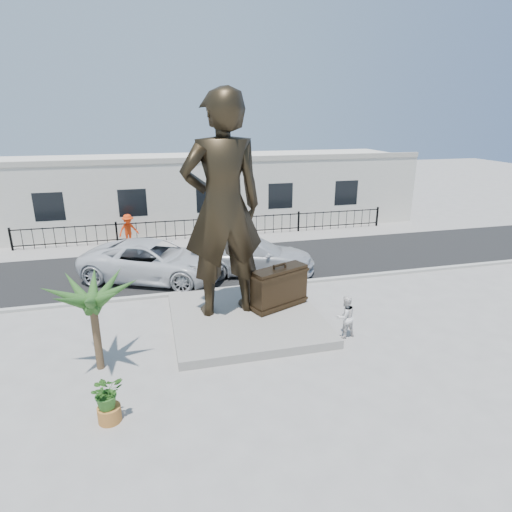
{
  "coord_description": "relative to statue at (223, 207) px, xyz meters",
  "views": [
    {
      "loc": [
        -3.54,
        -12.04,
        7.14
      ],
      "look_at": [
        0.0,
        2.0,
        2.3
      ],
      "focal_mm": 30.0,
      "sensor_mm": 36.0,
      "label": 1
    }
  ],
  "objects": [
    {
      "name": "suitcase",
      "position": [
        2.0,
        -0.17,
        -3.06
      ],
      "size": [
        2.26,
        1.48,
        1.52
      ],
      "primitive_type": "cube",
      "rotation": [
        0.0,
        0.0,
        0.4
      ],
      "color": "black",
      "rests_on": "plinth"
    },
    {
      "name": "ground",
      "position": [
        1.16,
        -2.01,
        -4.13
      ],
      "size": [
        100.0,
        100.0,
        0.0
      ],
      "primitive_type": "plane",
      "color": "#9E9991",
      "rests_on": "ground"
    },
    {
      "name": "shrub",
      "position": [
        -3.73,
        -4.8,
        -3.3
      ],
      "size": [
        0.96,
        0.9,
        0.86
      ],
      "primitive_type": "imported",
      "rotation": [
        0.0,
        0.0,
        0.37
      ],
      "color": "#326821",
      "rests_on": "planter"
    },
    {
      "name": "curb",
      "position": [
        1.16,
        2.49,
        -4.07
      ],
      "size": [
        40.0,
        0.25,
        0.12
      ],
      "primitive_type": "cube",
      "color": "#A5A399",
      "rests_on": "ground"
    },
    {
      "name": "plinth",
      "position": [
        0.66,
        -0.51,
        -3.98
      ],
      "size": [
        5.2,
        5.2,
        0.3
      ],
      "primitive_type": "cube",
      "color": "gray",
      "rests_on": "ground"
    },
    {
      "name": "building",
      "position": [
        1.16,
        14.99,
        -1.93
      ],
      "size": [
        28.0,
        7.0,
        4.4
      ],
      "primitive_type": "cube",
      "color": "silver",
      "rests_on": "ground"
    },
    {
      "name": "fence",
      "position": [
        1.16,
        10.79,
        -3.53
      ],
      "size": [
        22.0,
        0.1,
        1.2
      ],
      "primitive_type": "cube",
      "color": "black",
      "rests_on": "ground"
    },
    {
      "name": "tourist",
      "position": [
        3.62,
        -2.35,
        -3.4
      ],
      "size": [
        0.8,
        0.67,
        1.46
      ],
      "primitive_type": "imported",
      "rotation": [
        0.0,
        0.0,
        3.32
      ],
      "color": "silver",
      "rests_on": "ground"
    },
    {
      "name": "worker",
      "position": [
        -3.66,
        10.25,
        -3.21
      ],
      "size": [
        1.33,
        1.12,
        1.79
      ],
      "primitive_type": "imported",
      "rotation": [
        0.0,
        0.0,
        0.47
      ],
      "color": "red",
      "rests_on": "far_sidewalk"
    },
    {
      "name": "planter",
      "position": [
        -3.73,
        -4.8,
        -3.93
      ],
      "size": [
        0.56,
        0.56,
        0.4
      ],
      "primitive_type": "cylinder",
      "color": "#AB692D",
      "rests_on": "ground"
    },
    {
      "name": "statue",
      "position": [
        0.0,
        0.0,
        0.0
      ],
      "size": [
        2.94,
        2.07,
        7.65
      ],
      "primitive_type": "imported",
      "rotation": [
        0.0,
        0.0,
        3.23
      ],
      "color": "black",
      "rests_on": "plinth"
    },
    {
      "name": "car_white",
      "position": [
        -2.42,
        4.58,
        -3.24
      ],
      "size": [
        6.96,
        5.26,
        1.76
      ],
      "primitive_type": "imported",
      "rotation": [
        0.0,
        0.0,
        1.14
      ],
      "color": "silver",
      "rests_on": "street"
    },
    {
      "name": "car_silver",
      "position": [
        2.13,
        4.33,
        -3.29
      ],
      "size": [
        6.06,
        3.53,
        1.65
      ],
      "primitive_type": "imported",
      "rotation": [
        0.0,
        0.0,
        1.34
      ],
      "color": "silver",
      "rests_on": "street"
    },
    {
      "name": "far_sidewalk",
      "position": [
        1.16,
        9.99,
        -4.12
      ],
      "size": [
        40.0,
        2.5,
        0.02
      ],
      "primitive_type": "cube",
      "color": "#9E9991",
      "rests_on": "ground"
    },
    {
      "name": "palm_tree",
      "position": [
        -4.16,
        -2.33,
        -4.13
      ],
      "size": [
        1.8,
        1.8,
        3.2
      ],
      "primitive_type": null,
      "color": "#264B1B",
      "rests_on": "ground"
    },
    {
      "name": "street",
      "position": [
        1.16,
        5.99,
        -4.12
      ],
      "size": [
        40.0,
        7.0,
        0.01
      ],
      "primitive_type": "cube",
      "color": "black",
      "rests_on": "ground"
    }
  ]
}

